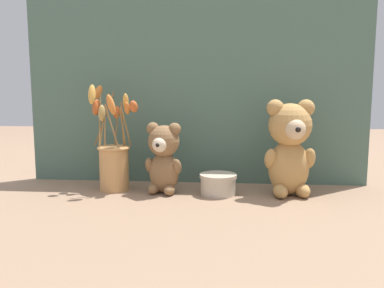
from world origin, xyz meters
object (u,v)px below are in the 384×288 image
(teddy_bear_large, at_px, (290,146))
(decorative_tin_tall, at_px, (218,184))
(flower_vase, at_px, (113,157))
(teddy_bear_medium, at_px, (164,156))

(teddy_bear_large, height_order, decorative_tin_tall, teddy_bear_large)
(teddy_bear_large, bearing_deg, flower_vase, 178.27)
(teddy_bear_large, bearing_deg, teddy_bear_medium, -179.27)
(teddy_bear_large, xyz_separation_m, decorative_tin_tall, (-0.21, -0.01, -0.12))
(flower_vase, relative_size, decorative_tin_tall, 2.96)
(teddy_bear_medium, height_order, flower_vase, flower_vase)
(flower_vase, bearing_deg, teddy_bear_medium, -7.40)
(flower_vase, xyz_separation_m, decorative_tin_tall, (0.32, -0.03, -0.07))
(teddy_bear_medium, xyz_separation_m, decorative_tin_tall, (0.16, -0.00, -0.08))
(teddy_bear_large, distance_m, flower_vase, 0.53)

